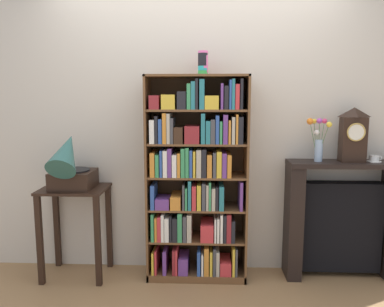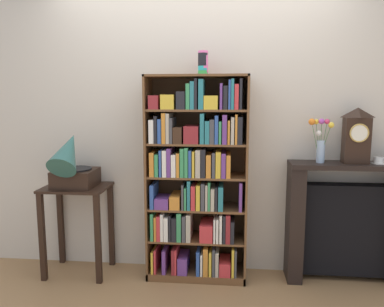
% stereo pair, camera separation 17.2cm
% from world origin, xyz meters
% --- Properties ---
extents(ground_plane, '(7.61, 6.40, 0.02)m').
position_xyz_m(ground_plane, '(0.00, 0.00, -0.01)').
color(ground_plane, '#997047').
extents(wall_back, '(4.61, 0.08, 2.60)m').
position_xyz_m(wall_back, '(0.10, 0.28, 1.30)').
color(wall_back, beige).
rests_on(wall_back, ground).
extents(bookshelf, '(0.83, 0.33, 1.71)m').
position_xyz_m(bookshelf, '(-0.01, 0.06, 0.83)').
color(bookshelf, brown).
rests_on(bookshelf, ground).
extents(cup_stack, '(0.08, 0.08, 0.19)m').
position_xyz_m(cup_stack, '(0.05, 0.09, 1.81)').
color(cup_stack, green).
rests_on(cup_stack, bookshelf).
extents(side_table_left, '(0.54, 0.42, 0.78)m').
position_xyz_m(side_table_left, '(-1.04, 0.03, 0.56)').
color(side_table_left, black).
rests_on(side_table_left, ground).
extents(gramophone, '(0.34, 0.51, 0.53)m').
position_xyz_m(gramophone, '(-1.04, -0.04, 0.99)').
color(gramophone, black).
rests_on(gramophone, side_table_left).
extents(fireplace_mantel, '(0.94, 0.28, 1.01)m').
position_xyz_m(fireplace_mantel, '(1.23, 0.12, 0.50)').
color(fireplace_mantel, black).
rests_on(fireplace_mantel, ground).
extents(mantel_clock, '(0.20, 0.13, 0.45)m').
position_xyz_m(mantel_clock, '(1.28, 0.10, 1.23)').
color(mantel_clock, black).
rests_on(mantel_clock, fireplace_mantel).
extents(flower_vase, '(0.18, 0.15, 0.36)m').
position_xyz_m(flower_vase, '(1.00, 0.10, 1.19)').
color(flower_vase, '#99B2D1').
rests_on(flower_vase, fireplace_mantel).
extents(teacup_with_saucer, '(0.12, 0.12, 0.05)m').
position_xyz_m(teacup_with_saucer, '(1.46, 0.10, 1.03)').
color(teacup_with_saucer, white).
rests_on(teacup_with_saucer, fireplace_mantel).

